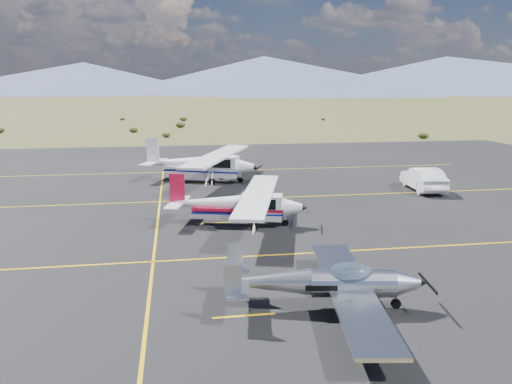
{
  "coord_description": "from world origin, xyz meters",
  "views": [
    {
      "loc": [
        -4.96,
        -17.83,
        7.06
      ],
      "look_at": [
        -0.82,
        7.5,
        1.6
      ],
      "focal_mm": 35.0,
      "sensor_mm": 36.0,
      "label": 1
    }
  ],
  "objects_px": {
    "aircraft_low_wing": "(329,283)",
    "sedan": "(423,179)",
    "aircraft_cessna": "(238,203)",
    "aircraft_plain": "(202,163)"
  },
  "relations": [
    {
      "from": "aircraft_low_wing",
      "to": "sedan",
      "type": "xyz_separation_m",
      "value": [
        12.09,
        17.07,
        -0.09
      ]
    },
    {
      "from": "aircraft_low_wing",
      "to": "aircraft_cessna",
      "type": "relative_size",
      "value": 0.84
    },
    {
      "from": "aircraft_low_wing",
      "to": "sedan",
      "type": "bearing_deg",
      "value": 63.45
    },
    {
      "from": "aircraft_low_wing",
      "to": "aircraft_cessna",
      "type": "bearing_deg",
      "value": 107.58
    },
    {
      "from": "aircraft_low_wing",
      "to": "aircraft_plain",
      "type": "bearing_deg",
      "value": 105.75
    },
    {
      "from": "aircraft_low_wing",
      "to": "aircraft_cessna",
      "type": "distance_m",
      "value": 10.51
    },
    {
      "from": "aircraft_low_wing",
      "to": "aircraft_plain",
      "type": "height_order",
      "value": "aircraft_plain"
    },
    {
      "from": "aircraft_cessna",
      "to": "aircraft_plain",
      "type": "xyz_separation_m",
      "value": [
        -1.17,
        12.35,
        0.25
      ]
    },
    {
      "from": "aircraft_low_wing",
      "to": "sedan",
      "type": "distance_m",
      "value": 20.92
    },
    {
      "from": "sedan",
      "to": "aircraft_plain",
      "type": "bearing_deg",
      "value": -13.91
    }
  ]
}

